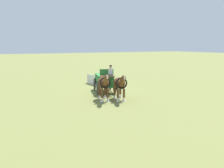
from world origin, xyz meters
name	(u,v)px	position (x,y,z in m)	size (l,w,h in m)	color
ground_plane	(104,92)	(0.00, 0.00, 0.00)	(220.00, 220.00, 0.00)	olive
show_wagon	(104,80)	(0.15, -0.04, 1.13)	(5.81, 2.68, 2.67)	#236B2D
draft_horse_near	(120,84)	(3.82, -0.60, 1.32)	(2.89, 1.46, 2.18)	brown
draft_horse_off	(104,84)	(3.42, -1.83, 1.38)	(2.91, 1.44, 2.26)	brown
sponsor_banner	(93,80)	(-4.61, 0.98, 0.55)	(3.20, 0.06, 1.10)	silver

